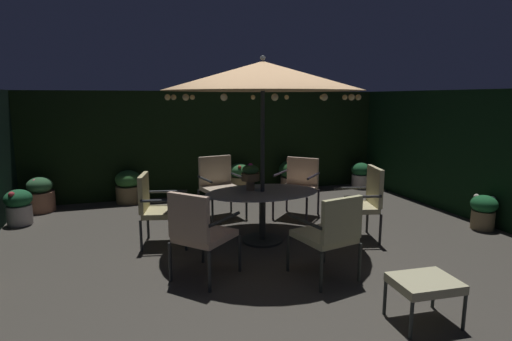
{
  "coord_description": "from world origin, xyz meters",
  "views": [
    {
      "loc": [
        -1.75,
        -4.84,
        1.98
      ],
      "look_at": [
        0.03,
        0.63,
        0.95
      ],
      "focal_mm": 28.81,
      "sensor_mm": 36.0,
      "label": 1
    }
  ],
  "objects_px": {
    "potted_plant_back_left": "(484,211)",
    "potted_plant_right_near": "(40,195)",
    "potted_plant_left_near": "(128,186)",
    "patio_chair_east": "(199,230)",
    "patio_chair_southeast": "(330,231)",
    "centerpiece_planter": "(250,174)",
    "patio_chair_north": "(219,182)",
    "patio_dining_table": "(262,202)",
    "patio_umbrella": "(263,76)",
    "ottoman_footrest": "(425,285)",
    "patio_chair_south": "(364,199)",
    "patio_chair_southwest": "(299,183)",
    "potted_plant_back_right": "(292,175)",
    "patio_chair_northeast": "(157,205)",
    "potted_plant_back_center": "(19,206)",
    "potted_plant_front_corner": "(240,179)",
    "potted_plant_right_far": "(361,175)"
  },
  "relations": [
    {
      "from": "ottoman_footrest",
      "to": "patio_chair_south",
      "type": "bearing_deg",
      "value": 71.44
    },
    {
      "from": "potted_plant_front_corner",
      "to": "potted_plant_back_center",
      "type": "height_order",
      "value": "potted_plant_front_corner"
    },
    {
      "from": "patio_chair_southeast",
      "to": "patio_chair_north",
      "type": "bearing_deg",
      "value": 101.76
    },
    {
      "from": "patio_chair_southeast",
      "to": "patio_chair_east",
      "type": "bearing_deg",
      "value": 162.4
    },
    {
      "from": "patio_chair_southeast",
      "to": "potted_plant_back_right",
      "type": "xyz_separation_m",
      "value": [
        1.31,
        4.11,
        -0.2
      ]
    },
    {
      "from": "patio_chair_southeast",
      "to": "potted_plant_back_left",
      "type": "distance_m",
      "value": 3.2
    },
    {
      "from": "patio_chair_east",
      "to": "patio_chair_southeast",
      "type": "xyz_separation_m",
      "value": [
        1.34,
        -0.43,
        -0.02
      ]
    },
    {
      "from": "patio_chair_southeast",
      "to": "potted_plant_front_corner",
      "type": "distance_m",
      "value": 4.11
    },
    {
      "from": "patio_chair_east",
      "to": "potted_plant_back_left",
      "type": "distance_m",
      "value": 4.44
    },
    {
      "from": "patio_chair_south",
      "to": "ottoman_footrest",
      "type": "bearing_deg",
      "value": -108.56
    },
    {
      "from": "centerpiece_planter",
      "to": "patio_chair_southeast",
      "type": "bearing_deg",
      "value": -74.05
    },
    {
      "from": "patio_chair_north",
      "to": "patio_chair_southeast",
      "type": "xyz_separation_m",
      "value": [
        0.58,
        -2.79,
        -0.03
      ]
    },
    {
      "from": "centerpiece_planter",
      "to": "potted_plant_right_far",
      "type": "bearing_deg",
      "value": 36.64
    },
    {
      "from": "potted_plant_back_left",
      "to": "potted_plant_left_near",
      "type": "height_order",
      "value": "potted_plant_left_near"
    },
    {
      "from": "patio_chair_north",
      "to": "ottoman_footrest",
      "type": "bearing_deg",
      "value": -75.82
    },
    {
      "from": "patio_chair_southwest",
      "to": "potted_plant_back_center",
      "type": "xyz_separation_m",
      "value": [
        -4.39,
        0.88,
        -0.26
      ]
    },
    {
      "from": "centerpiece_planter",
      "to": "patio_chair_north",
      "type": "height_order",
      "value": "centerpiece_planter"
    },
    {
      "from": "patio_umbrella",
      "to": "ottoman_footrest",
      "type": "xyz_separation_m",
      "value": [
        0.68,
        -2.43,
        -1.89
      ]
    },
    {
      "from": "patio_chair_northeast",
      "to": "potted_plant_back_right",
      "type": "xyz_separation_m",
      "value": [
        2.99,
        2.4,
        -0.19
      ]
    },
    {
      "from": "patio_chair_southeast",
      "to": "potted_plant_left_near",
      "type": "distance_m",
      "value": 4.67
    },
    {
      "from": "centerpiece_planter",
      "to": "patio_dining_table",
      "type": "bearing_deg",
      "value": -40.6
    },
    {
      "from": "patio_chair_north",
      "to": "patio_chair_south",
      "type": "height_order",
      "value": "patio_chair_south"
    },
    {
      "from": "centerpiece_planter",
      "to": "potted_plant_back_center",
      "type": "xyz_separation_m",
      "value": [
        -3.26,
        1.78,
        -0.63
      ]
    },
    {
      "from": "patio_chair_north",
      "to": "patio_umbrella",
      "type": "bearing_deg",
      "value": -78.45
    },
    {
      "from": "centerpiece_planter",
      "to": "ottoman_footrest",
      "type": "xyz_separation_m",
      "value": [
        0.82,
        -2.55,
        -0.58
      ]
    },
    {
      "from": "ottoman_footrest",
      "to": "potted_plant_right_near",
      "type": "relative_size",
      "value": 0.94
    },
    {
      "from": "potted_plant_left_near",
      "to": "patio_chair_east",
      "type": "bearing_deg",
      "value": -79.75
    },
    {
      "from": "patio_chair_southeast",
      "to": "potted_plant_left_near",
      "type": "relative_size",
      "value": 1.56
    },
    {
      "from": "centerpiece_planter",
      "to": "potted_plant_back_left",
      "type": "distance_m",
      "value": 3.62
    },
    {
      "from": "patio_chair_east",
      "to": "ottoman_footrest",
      "type": "bearing_deg",
      "value": -40.25
    },
    {
      "from": "patio_chair_east",
      "to": "patio_chair_southeast",
      "type": "distance_m",
      "value": 1.41
    },
    {
      "from": "potted_plant_back_right",
      "to": "patio_chair_southeast",
      "type": "bearing_deg",
      "value": -107.62
    },
    {
      "from": "patio_chair_southwest",
      "to": "ottoman_footrest",
      "type": "height_order",
      "value": "patio_chair_southwest"
    },
    {
      "from": "patio_dining_table",
      "to": "patio_umbrella",
      "type": "height_order",
      "value": "patio_umbrella"
    },
    {
      "from": "patio_chair_north",
      "to": "patio_chair_southwest",
      "type": "distance_m",
      "value": 1.33
    },
    {
      "from": "potted_plant_back_center",
      "to": "potted_plant_back_right",
      "type": "bearing_deg",
      "value": 9.37
    },
    {
      "from": "patio_dining_table",
      "to": "potted_plant_back_center",
      "type": "height_order",
      "value": "patio_dining_table"
    },
    {
      "from": "patio_chair_southwest",
      "to": "potted_plant_back_right",
      "type": "distance_m",
      "value": 1.82
    },
    {
      "from": "patio_chair_east",
      "to": "potted_plant_right_near",
      "type": "distance_m",
      "value": 4.21
    },
    {
      "from": "potted_plant_back_left",
      "to": "potted_plant_right_near",
      "type": "distance_m",
      "value": 7.3
    },
    {
      "from": "patio_chair_east",
      "to": "patio_chair_southwest",
      "type": "height_order",
      "value": "patio_chair_east"
    },
    {
      "from": "potted_plant_front_corner",
      "to": "patio_chair_southwest",
      "type": "bearing_deg",
      "value": -71.75
    },
    {
      "from": "patio_chair_east",
      "to": "potted_plant_left_near",
      "type": "xyz_separation_m",
      "value": [
        -0.68,
        3.77,
        -0.26
      ]
    },
    {
      "from": "potted_plant_front_corner",
      "to": "potted_plant_right_near",
      "type": "xyz_separation_m",
      "value": [
        -3.65,
        -0.07,
        -0.05
      ]
    },
    {
      "from": "patio_dining_table",
      "to": "patio_chair_south",
      "type": "bearing_deg",
      "value": -14.06
    },
    {
      "from": "patio_chair_northeast",
      "to": "potted_plant_back_center",
      "type": "xyz_separation_m",
      "value": [
        -2.01,
        1.58,
        -0.25
      ]
    },
    {
      "from": "centerpiece_planter",
      "to": "ottoman_footrest",
      "type": "relative_size",
      "value": 0.66
    },
    {
      "from": "patio_chair_east",
      "to": "patio_chair_southwest",
      "type": "xyz_separation_m",
      "value": [
        2.04,
        1.98,
        -0.01
      ]
    },
    {
      "from": "patio_chair_north",
      "to": "patio_chair_east",
      "type": "distance_m",
      "value": 2.48
    },
    {
      "from": "potted_plant_back_left",
      "to": "ottoman_footrest",
      "type": "bearing_deg",
      "value": -144.67
    }
  ]
}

